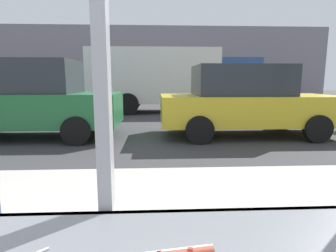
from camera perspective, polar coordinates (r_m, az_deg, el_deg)
The scene contains 6 objects.
ground_plane at distance 9.01m, azimuth -3.93°, elevation 0.45°, with size 60.00×60.00×0.00m, color #38383A.
sidewalk_strip at distance 2.84m, azimuth -6.48°, elevation -18.87°, with size 16.00×2.80×0.13m, color #B2ADA3.
building_facade_far at distance 22.56m, azimuth -3.36°, elevation 12.97°, with size 28.00×1.20×5.58m, color gray.
parked_car_green at distance 7.54m, azimuth -26.91°, elevation 4.88°, with size 4.37×1.98×1.89m.
parked_car_yellow at distance 7.26m, azimuth 15.68°, elevation 5.04°, with size 4.38×2.01×1.78m.
box_truck at distance 12.38m, azimuth 0.64°, elevation 10.04°, with size 7.30×2.44×2.74m.
Camera 1 is at (0.18, -0.90, 1.41)m, focal length 29.28 mm.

